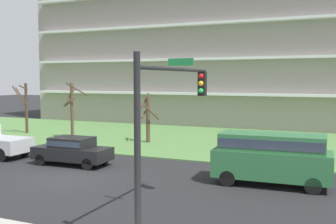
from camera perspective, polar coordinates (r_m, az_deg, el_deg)
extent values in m
plane|color=#232326|center=(20.68, -13.98, -8.95)|extent=(160.00, 160.00, 0.00)
cube|color=#547F42|center=(32.70, 1.09, -3.73)|extent=(80.00, 16.00, 0.08)
cube|color=#9E938C|center=(46.59, 8.15, 9.10)|extent=(41.38, 13.73, 16.91)
cube|color=silver|center=(39.47, 5.26, 2.57)|extent=(39.73, 0.90, 0.24)
cube|color=silver|center=(39.49, 5.30, 7.48)|extent=(39.73, 0.90, 0.24)
cube|color=silver|center=(39.80, 5.34, 12.35)|extent=(39.73, 0.90, 0.24)
cylinder|color=#423023|center=(37.63, -19.36, 0.46)|extent=(0.24, 0.24, 4.46)
cylinder|color=#423023|center=(37.11, -20.40, 2.28)|extent=(1.64, 0.44, 1.58)
cylinder|color=#423023|center=(37.22, -19.77, 3.27)|extent=(0.83, 0.23, 0.48)
cylinder|color=#423023|center=(37.10, -19.98, 2.06)|extent=(1.29, 0.20, 1.60)
cylinder|color=#4C3828|center=(32.81, -13.41, 0.04)|extent=(0.24, 0.24, 4.49)
cylinder|color=#4C3828|center=(31.92, -12.72, 3.13)|extent=(0.91, 1.72, 1.09)
cylinder|color=#4C3828|center=(33.23, -13.70, 1.36)|extent=(0.69, 0.93, 0.80)
cylinder|color=#4C3828|center=(33.14, -13.69, 2.12)|extent=(0.60, 0.84, 1.36)
cylinder|color=#4C3828|center=(32.86, -13.77, 1.99)|extent=(0.16, 0.54, 0.74)
cylinder|color=#4C3828|center=(30.24, -2.83, -1.13)|extent=(0.30, 0.30, 3.53)
cylinder|color=#4C3828|center=(30.26, -3.91, 0.29)|extent=(0.51, 1.21, 1.02)
cylinder|color=#4C3828|center=(29.65, -2.31, -0.05)|extent=(0.88, 1.11, 1.18)
cylinder|color=#4C3828|center=(30.33, -3.19, 1.72)|extent=(0.37, 0.67, 1.05)
cylinder|color=#4C3828|center=(30.33, -3.43, -0.36)|extent=(0.19, 0.76, 0.57)
cylinder|color=black|center=(25.64, -22.43, -5.62)|extent=(0.80, 0.23, 0.80)
cylinder|color=black|center=(26.87, -19.67, -5.07)|extent=(0.80, 0.23, 0.80)
cube|color=black|center=(23.43, -13.36, -5.67)|extent=(4.43, 1.88, 0.70)
cube|color=black|center=(23.32, -13.39, -4.15)|extent=(2.23, 1.70, 0.55)
cube|color=#2D3847|center=(23.32, -13.39, -4.15)|extent=(2.19, 1.73, 0.30)
cylinder|color=black|center=(23.81, -17.49, -6.45)|extent=(0.64, 0.23, 0.64)
cylinder|color=black|center=(25.02, -15.17, -5.86)|extent=(0.64, 0.23, 0.64)
cylinder|color=black|center=(21.99, -11.27, -7.23)|extent=(0.64, 0.23, 0.64)
cylinder|color=black|center=(23.30, -9.10, -6.53)|extent=(0.64, 0.23, 0.64)
cube|color=#2D6B3D|center=(19.05, 14.40, -7.10)|extent=(5.28, 2.22, 1.25)
cube|color=#2D6B3D|center=(18.87, 14.46, -4.13)|extent=(4.67, 2.03, 0.75)
cube|color=#2D3847|center=(18.87, 14.46, -4.13)|extent=(4.58, 2.07, 0.41)
cylinder|color=black|center=(18.62, 8.40, -9.25)|extent=(0.73, 0.25, 0.72)
cylinder|color=black|center=(20.31, 9.50, -8.08)|extent=(0.73, 0.25, 0.72)
cylinder|color=black|center=(18.21, 19.81, -9.80)|extent=(0.73, 0.25, 0.72)
cylinder|color=black|center=(19.94, 19.93, -8.55)|extent=(0.73, 0.25, 0.72)
cylinder|color=black|center=(10.75, -4.34, -6.37)|extent=(0.18, 0.18, 5.54)
cylinder|color=black|center=(13.11, 1.35, 6.04)|extent=(0.12, 5.63, 0.12)
cube|color=black|center=(15.47, 4.85, 3.96)|extent=(0.28, 0.28, 0.90)
sphere|color=red|center=(15.32, 4.68, 5.08)|extent=(0.20, 0.20, 0.20)
sphere|color=#F2A519|center=(15.32, 4.68, 4.03)|extent=(0.20, 0.20, 0.20)
sphere|color=green|center=(15.33, 4.67, 2.99)|extent=(0.20, 0.20, 0.20)
cube|color=#197238|center=(13.38, 1.81, 7.08)|extent=(0.90, 0.04, 0.24)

